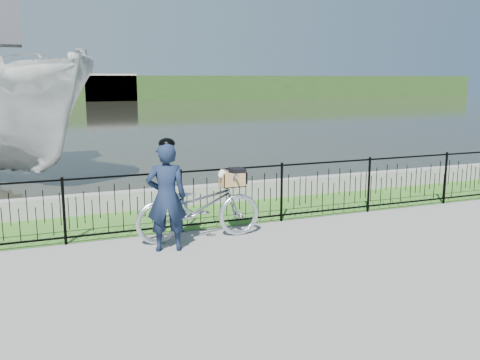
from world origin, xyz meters
name	(u,v)px	position (x,y,z in m)	size (l,w,h in m)	color
ground	(269,252)	(0.00, 0.00, 0.00)	(120.00, 120.00, 0.00)	gray
grass_strip	(216,214)	(0.00, 2.60, 0.00)	(60.00, 2.00, 0.01)	#386C21
water	(78,116)	(0.00, 33.00, 0.00)	(120.00, 120.00, 0.00)	#27271E
quay_wall	(201,195)	(0.00, 3.60, 0.20)	(60.00, 0.30, 0.40)	gray
fence	(233,196)	(0.00, 1.60, 0.58)	(14.00, 0.06, 1.15)	black
far_treeline	(56,88)	(0.00, 60.00, 1.50)	(120.00, 6.00, 3.00)	#28461A
far_building_right	(110,87)	(6.00, 58.50, 1.60)	(6.00, 3.00, 3.20)	#B7A893
bicycle_rig	(199,206)	(-0.83, 1.06, 0.58)	(2.19, 0.76, 1.22)	silver
cyclist	(166,196)	(-1.49, 0.68, 0.90)	(0.71, 0.54, 1.82)	#131D34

